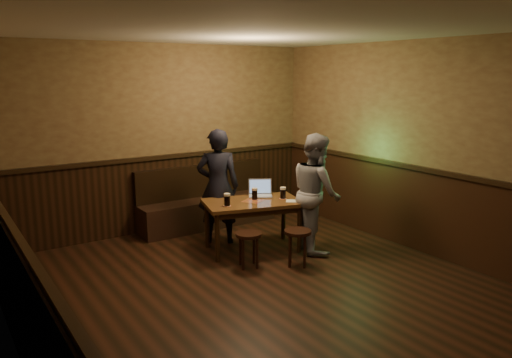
{
  "coord_description": "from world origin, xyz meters",
  "views": [
    {
      "loc": [
        -2.95,
        -3.99,
        2.36
      ],
      "look_at": [
        0.6,
        1.33,
        1.01
      ],
      "focal_mm": 35.0,
      "sensor_mm": 36.0,
      "label": 1
    }
  ],
  "objects_px": {
    "stool_left": "(249,240)",
    "stool_right": "(298,237)",
    "laptop": "(260,192)",
    "person_suit": "(218,186)",
    "pub_table": "(253,207)",
    "pint_mid": "(255,194)",
    "pint_right": "(283,193)",
    "pint_left": "(227,200)",
    "bench": "(207,206)",
    "person_grey": "(316,192)"
  },
  "relations": [
    {
      "from": "stool_left",
      "to": "stool_right",
      "type": "height_order",
      "value": "stool_right"
    },
    {
      "from": "stool_left",
      "to": "laptop",
      "type": "height_order",
      "value": "laptop"
    },
    {
      "from": "person_suit",
      "to": "pub_table",
      "type": "bearing_deg",
      "value": 144.33
    },
    {
      "from": "stool_right",
      "to": "pint_mid",
      "type": "distance_m",
      "value": 0.93
    },
    {
      "from": "stool_left",
      "to": "pint_right",
      "type": "distance_m",
      "value": 0.98
    },
    {
      "from": "laptop",
      "to": "pint_right",
      "type": "bearing_deg",
      "value": -30.73
    },
    {
      "from": "stool_left",
      "to": "laptop",
      "type": "relative_size",
      "value": 1.08
    },
    {
      "from": "stool_right",
      "to": "person_suit",
      "type": "bearing_deg",
      "value": 106.08
    },
    {
      "from": "pint_left",
      "to": "laptop",
      "type": "relative_size",
      "value": 0.41
    },
    {
      "from": "stool_right",
      "to": "pint_right",
      "type": "relative_size",
      "value": 2.82
    },
    {
      "from": "bench",
      "to": "stool_right",
      "type": "relative_size",
      "value": 4.81
    },
    {
      "from": "person_suit",
      "to": "pint_left",
      "type": "bearing_deg",
      "value": 103.28
    },
    {
      "from": "pub_table",
      "to": "person_grey",
      "type": "relative_size",
      "value": 0.89
    },
    {
      "from": "stool_right",
      "to": "laptop",
      "type": "relative_size",
      "value": 1.12
    },
    {
      "from": "pub_table",
      "to": "laptop",
      "type": "bearing_deg",
      "value": 51.2
    },
    {
      "from": "pub_table",
      "to": "laptop",
      "type": "xyz_separation_m",
      "value": [
        0.25,
        0.18,
        0.15
      ]
    },
    {
      "from": "pub_table",
      "to": "person_grey",
      "type": "height_order",
      "value": "person_grey"
    },
    {
      "from": "stool_left",
      "to": "pint_left",
      "type": "height_order",
      "value": "pint_left"
    },
    {
      "from": "stool_left",
      "to": "laptop",
      "type": "xyz_separation_m",
      "value": [
        0.64,
        0.68,
        0.39
      ]
    },
    {
      "from": "bench",
      "to": "pint_left",
      "type": "bearing_deg",
      "value": -106.97
    },
    {
      "from": "person_grey",
      "to": "stool_left",
      "type": "bearing_deg",
      "value": 113.05
    },
    {
      "from": "stool_right",
      "to": "bench",
      "type": "bearing_deg",
      "value": 94.18
    },
    {
      "from": "bench",
      "to": "stool_left",
      "type": "distance_m",
      "value": 1.86
    },
    {
      "from": "pint_right",
      "to": "person_grey",
      "type": "xyz_separation_m",
      "value": [
        0.31,
        -0.33,
        0.03
      ]
    },
    {
      "from": "bench",
      "to": "pint_right",
      "type": "height_order",
      "value": "bench"
    },
    {
      "from": "pub_table",
      "to": "stool_right",
      "type": "distance_m",
      "value": 0.83
    },
    {
      "from": "bench",
      "to": "stool_right",
      "type": "bearing_deg",
      "value": -85.82
    },
    {
      "from": "stool_left",
      "to": "pint_mid",
      "type": "relative_size",
      "value": 2.69
    },
    {
      "from": "stool_left",
      "to": "person_suit",
      "type": "xyz_separation_m",
      "value": [
        0.16,
        1.03,
        0.46
      ]
    },
    {
      "from": "pint_right",
      "to": "laptop",
      "type": "xyz_separation_m",
      "value": [
        -0.17,
        0.3,
        -0.02
      ]
    },
    {
      "from": "stool_left",
      "to": "person_grey",
      "type": "distance_m",
      "value": 1.2
    },
    {
      "from": "stool_left",
      "to": "person_grey",
      "type": "height_order",
      "value": "person_grey"
    },
    {
      "from": "bench",
      "to": "pint_mid",
      "type": "xyz_separation_m",
      "value": [
        0.07,
        -1.27,
        0.45
      ]
    },
    {
      "from": "pint_left",
      "to": "pint_mid",
      "type": "bearing_deg",
      "value": 9.02
    },
    {
      "from": "pint_right",
      "to": "person_grey",
      "type": "distance_m",
      "value": 0.45
    },
    {
      "from": "stool_right",
      "to": "pint_left",
      "type": "height_order",
      "value": "pint_left"
    },
    {
      "from": "pint_left",
      "to": "stool_right",
      "type": "bearing_deg",
      "value": -53.36
    },
    {
      "from": "pub_table",
      "to": "person_suit",
      "type": "distance_m",
      "value": 0.62
    },
    {
      "from": "laptop",
      "to": "person_suit",
      "type": "relative_size",
      "value": 0.25
    },
    {
      "from": "stool_left",
      "to": "person_grey",
      "type": "xyz_separation_m",
      "value": [
        1.11,
        0.04,
        0.44
      ]
    },
    {
      "from": "pub_table",
      "to": "stool_left",
      "type": "xyz_separation_m",
      "value": [
        -0.38,
        -0.5,
        -0.24
      ]
    },
    {
      "from": "person_grey",
      "to": "laptop",
      "type": "bearing_deg",
      "value": 57.65
    },
    {
      "from": "stool_right",
      "to": "pint_right",
      "type": "xyz_separation_m",
      "value": [
        0.26,
        0.67,
        0.4
      ]
    },
    {
      "from": "pint_mid",
      "to": "pint_left",
      "type": "bearing_deg",
      "value": -170.98
    },
    {
      "from": "pub_table",
      "to": "stool_left",
      "type": "distance_m",
      "value": 0.67
    },
    {
      "from": "bench",
      "to": "person_suit",
      "type": "height_order",
      "value": "person_suit"
    },
    {
      "from": "person_suit",
      "to": "pint_right",
      "type": "bearing_deg",
      "value": 165.85
    },
    {
      "from": "stool_left",
      "to": "bench",
      "type": "bearing_deg",
      "value": 78.03
    },
    {
      "from": "pint_left",
      "to": "pint_mid",
      "type": "height_order",
      "value": "pint_left"
    },
    {
      "from": "laptop",
      "to": "person_grey",
      "type": "bearing_deg",
      "value": -22.93
    }
  ]
}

